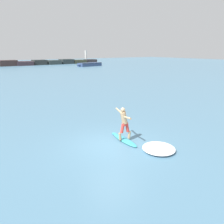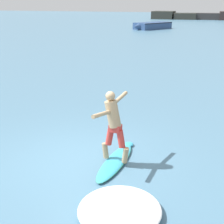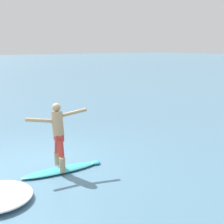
{
  "view_description": "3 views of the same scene",
  "coord_description": "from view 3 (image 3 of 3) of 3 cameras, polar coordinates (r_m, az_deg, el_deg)",
  "views": [
    {
      "loc": [
        -5.49,
        -8.01,
        4.46
      ],
      "look_at": [
        1.23,
        1.8,
        1.07
      ],
      "focal_mm": 35.0,
      "sensor_mm": 36.0,
      "label": 1
    },
    {
      "loc": [
        2.73,
        -6.16,
        3.65
      ],
      "look_at": [
        0.31,
        1.57,
        0.74
      ],
      "focal_mm": 50.0,
      "sensor_mm": 36.0,
      "label": 2
    },
    {
      "loc": [
        7.69,
        -3.09,
        3.15
      ],
      "look_at": [
        0.45,
        2.0,
        1.26
      ],
      "focal_mm": 50.0,
      "sensor_mm": 36.0,
      "label": 3
    }
  ],
  "objects": [
    {
      "name": "surfboard",
      "position": [
        8.18,
        -9.24,
        -10.39
      ],
      "size": [
        0.59,
        2.17,
        0.23
      ],
      "color": "#36A2C6",
      "rests_on": "ground"
    },
    {
      "name": "surfer",
      "position": [
        7.88,
        -9.84,
        -3.42
      ],
      "size": [
        0.71,
        1.56,
        1.67
      ],
      "color": "tan",
      "rests_on": "surfboard"
    },
    {
      "name": "ground_plane",
      "position": [
        8.87,
        -12.51,
        -9.03
      ],
      "size": [
        200.0,
        200.0,
        0.0
      ],
      "primitive_type": "plane",
      "color": "teal"
    }
  ]
}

